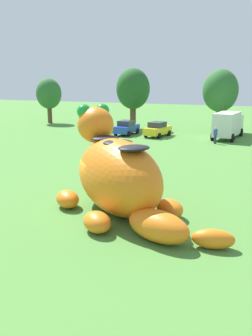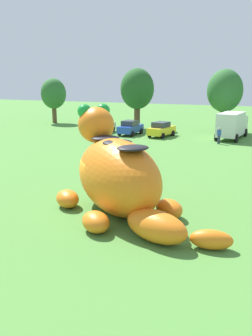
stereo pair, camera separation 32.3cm
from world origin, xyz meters
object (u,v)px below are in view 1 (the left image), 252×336
at_px(giant_inflatable_creature, 118,175).
at_px(car_silver, 98,126).
at_px(car_blue, 127,128).
at_px(spectator_near_inflatable, 215,136).
at_px(box_truck, 228,124).
at_px(car_yellow, 158,129).

bearing_deg(giant_inflatable_creature, car_silver, 119.49).
distance_m(car_silver, car_blue, 3.89).
bearing_deg(car_blue, spectator_near_inflatable, -11.37).
height_order(giant_inflatable_creature, box_truck, giant_inflatable_creature).
bearing_deg(car_yellow, giant_inflatable_creature, -76.04).
bearing_deg(car_silver, box_truck, 6.39).
distance_m(car_silver, spectator_near_inflatable, 14.97).
xyz_separation_m(giant_inflatable_creature, car_blue, (-9.97, 24.39, -1.04)).
height_order(box_truck, spectator_near_inflatable, box_truck).
height_order(giant_inflatable_creature, spectator_near_inflatable, giant_inflatable_creature).
distance_m(giant_inflatable_creature, car_yellow, 25.21).
xyz_separation_m(giant_inflatable_creature, box_truck, (1.61, 26.24, -0.30)).
height_order(car_silver, box_truck, box_truck).
xyz_separation_m(car_silver, car_yellow, (7.78, -0.07, 0.00)).
bearing_deg(spectator_near_inflatable, car_silver, 171.10).
bearing_deg(giant_inflatable_creature, spectator_near_inflatable, 87.61).
bearing_deg(car_blue, giant_inflatable_creature, -67.75).
bearing_deg(giant_inflatable_creature, car_yellow, 103.96).
height_order(giant_inflatable_creature, car_blue, giant_inflatable_creature).
relative_size(car_yellow, spectator_near_inflatable, 2.53).
relative_size(car_silver, car_blue, 1.00).
xyz_separation_m(car_yellow, box_truck, (7.68, 1.80, 0.74)).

